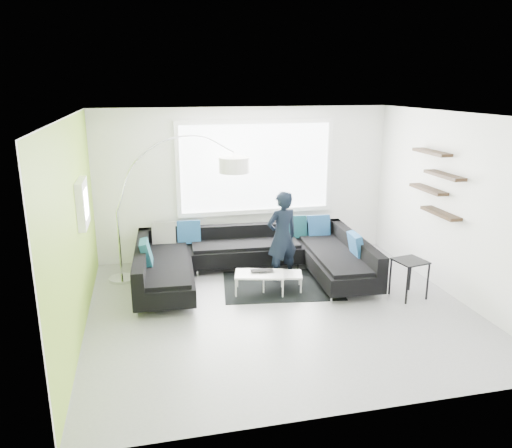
# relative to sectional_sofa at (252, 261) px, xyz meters

# --- Properties ---
(ground) EXTENTS (5.50, 5.50, 0.00)m
(ground) POSITION_rel_sectional_sofa_xyz_m (0.17, -1.14, -0.36)
(ground) COLOR gray
(ground) RESTS_ON ground
(room_shell) EXTENTS (5.54, 5.04, 2.82)m
(room_shell) POSITION_rel_sectional_sofa_xyz_m (0.20, -0.93, 1.45)
(room_shell) COLOR white
(room_shell) RESTS_ON ground
(sectional_sofa) EXTENTS (3.88, 2.52, 0.81)m
(sectional_sofa) POSITION_rel_sectional_sofa_xyz_m (0.00, 0.00, 0.00)
(sectional_sofa) COLOR black
(sectional_sofa) RESTS_ON ground
(rug) EXTENTS (2.04, 1.61, 0.01)m
(rug) POSITION_rel_sectional_sofa_xyz_m (0.42, -0.30, -0.35)
(rug) COLOR black
(rug) RESTS_ON ground
(coffee_table) EXTENTS (1.10, 0.80, 0.32)m
(coffee_table) POSITION_rel_sectional_sofa_xyz_m (0.20, -0.47, -0.20)
(coffee_table) COLOR silver
(coffee_table) RESTS_ON ground
(arc_lamp) EXTENTS (2.24, 0.65, 2.40)m
(arc_lamp) POSITION_rel_sectional_sofa_xyz_m (-2.13, 0.53, 0.84)
(arc_lamp) COLOR white
(arc_lamp) RESTS_ON ground
(side_table) EXTENTS (0.51, 0.51, 0.60)m
(side_table) POSITION_rel_sectional_sofa_xyz_m (2.22, -1.17, -0.06)
(side_table) COLOR black
(side_table) RESTS_ON ground
(person) EXTENTS (0.74, 0.64, 1.53)m
(person) POSITION_rel_sectional_sofa_xyz_m (0.50, -0.05, 0.41)
(person) COLOR black
(person) RESTS_ON ground
(laptop) EXTENTS (0.41, 0.31, 0.03)m
(laptop) POSITION_rel_sectional_sofa_xyz_m (0.06, -0.48, -0.02)
(laptop) COLOR black
(laptop) RESTS_ON coffee_table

